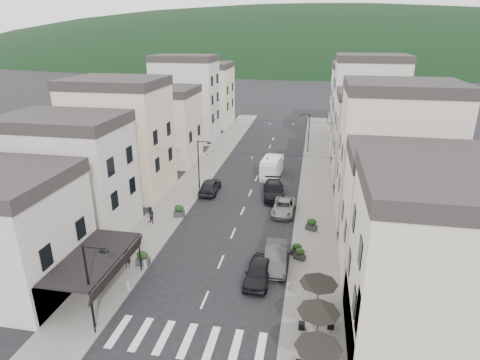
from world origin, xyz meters
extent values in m
cube|color=slate|center=(-7.50, 32.00, 0.06)|extent=(4.00, 76.00, 0.12)
cube|color=slate|center=(7.50, 32.00, 0.06)|extent=(4.00, 76.00, 0.12)
ellipsoid|color=black|center=(0.00, 300.00, 0.00)|extent=(640.00, 360.00, 70.00)
cube|color=beige|center=(14.50, 4.00, 5.00)|extent=(10.00, 8.00, 10.00)
cube|color=black|center=(-7.50, 5.00, 3.20)|extent=(3.60, 7.50, 0.15)
cube|color=black|center=(-5.70, 5.00, 2.70)|extent=(0.34, 7.50, 0.99)
cylinder|color=black|center=(-5.80, 1.50, 1.60)|extent=(0.10, 0.10, 3.20)
cylinder|color=black|center=(-5.80, 8.50, 1.60)|extent=(0.10, 0.10, 3.20)
cube|color=#B5B1A5|center=(-14.50, 14.00, 5.00)|extent=(10.00, 7.00, 10.00)
cube|color=#262323|center=(-14.50, 14.00, 10.50)|extent=(10.20, 7.14, 1.00)
cube|color=beige|center=(-14.50, 24.00, 6.00)|extent=(10.00, 8.00, 12.00)
cube|color=#262323|center=(-14.50, 24.00, 12.50)|extent=(10.20, 8.16, 1.00)
cube|color=#B2A290|center=(-14.50, 36.00, 4.75)|extent=(10.00, 8.00, 9.50)
cube|color=#262323|center=(-14.50, 36.00, 10.00)|extent=(10.20, 8.16, 1.00)
cube|color=#B6B5B0|center=(-14.50, 48.00, 6.50)|extent=(10.00, 7.00, 13.00)
cube|color=#262323|center=(-14.50, 48.00, 13.50)|extent=(10.20, 7.14, 1.00)
cube|color=beige|center=(-14.50, 60.00, 5.50)|extent=(10.00, 9.00, 11.00)
cube|color=#262323|center=(-14.50, 60.00, 11.50)|extent=(10.20, 9.18, 1.00)
cube|color=beige|center=(14.50, 12.00, 4.50)|extent=(10.00, 7.00, 9.00)
cube|color=#262323|center=(14.50, 12.00, 9.50)|extent=(10.20, 7.14, 1.00)
cube|color=#B2A290|center=(14.50, 22.00, 6.25)|extent=(10.00, 8.00, 12.50)
cube|color=#262323|center=(14.50, 22.00, 13.00)|extent=(10.20, 8.16, 1.00)
cube|color=beige|center=(14.50, 34.00, 5.00)|extent=(10.00, 7.00, 10.00)
cube|color=#262323|center=(14.50, 34.00, 10.50)|extent=(10.20, 7.14, 1.00)
cube|color=#B6B5B0|center=(14.50, 46.00, 6.75)|extent=(10.00, 8.00, 13.50)
cube|color=#262323|center=(14.50, 46.00, 14.00)|extent=(10.20, 8.16, 1.00)
cube|color=#B5B1A5|center=(14.50, 58.00, 5.75)|extent=(10.00, 9.00, 11.50)
cube|color=#262323|center=(14.50, 58.00, 12.00)|extent=(10.20, 9.18, 1.00)
cone|color=black|center=(7.70, 0.00, 2.37)|extent=(2.50, 2.50, 0.55)
cylinder|color=black|center=(7.70, 2.80, 1.27)|extent=(0.06, 0.06, 2.30)
cone|color=black|center=(7.70, 2.80, 2.37)|extent=(2.50, 2.50, 0.55)
cylinder|color=black|center=(7.70, 2.80, 0.49)|extent=(0.70, 0.70, 0.04)
cylinder|color=black|center=(7.70, 5.60, 1.27)|extent=(0.06, 0.06, 2.30)
cone|color=black|center=(7.70, 5.60, 2.37)|extent=(2.50, 2.50, 0.55)
cylinder|color=black|center=(7.70, 5.60, 0.49)|extent=(0.70, 0.70, 0.04)
cylinder|color=black|center=(-6.10, 2.00, 3.00)|extent=(0.14, 0.14, 6.00)
cylinder|color=black|center=(-5.40, 2.00, 5.90)|extent=(1.40, 0.10, 0.10)
cylinder|color=black|center=(-4.75, 2.00, 5.75)|extent=(0.56, 0.56, 0.08)
cylinder|color=black|center=(-6.10, 26.00, 3.00)|extent=(0.14, 0.14, 6.00)
cylinder|color=black|center=(-5.40, 26.00, 5.90)|extent=(1.40, 0.10, 0.10)
cylinder|color=black|center=(-4.75, 26.00, 5.75)|extent=(0.56, 0.56, 0.08)
cylinder|color=black|center=(6.10, 44.00, 3.00)|extent=(0.14, 0.14, 6.00)
cylinder|color=black|center=(5.40, 44.00, 5.90)|extent=(1.40, 0.10, 0.10)
cylinder|color=black|center=(4.75, 44.00, 5.75)|extent=(0.56, 0.56, 0.08)
cylinder|color=gray|center=(-5.70, 6.00, 0.42)|extent=(0.26, 0.26, 0.60)
cylinder|color=gray|center=(-5.70, 9.00, 0.42)|extent=(0.26, 0.26, 0.60)
cylinder|color=gray|center=(5.70, 8.00, 0.42)|extent=(0.26, 0.26, 0.60)
cylinder|color=black|center=(0.00, 22.00, 6.00)|extent=(19.00, 0.02, 0.02)
cone|color=beige|center=(-8.71, 22.00, 5.81)|extent=(0.28, 0.28, 0.24)
cone|color=navy|center=(-7.12, 22.00, 5.73)|extent=(0.28, 0.28, 0.24)
cone|color=beige|center=(-5.54, 22.00, 5.65)|extent=(0.28, 0.28, 0.24)
cone|color=navy|center=(-3.96, 22.00, 5.58)|extent=(0.28, 0.28, 0.24)
cone|color=beige|center=(-2.38, 22.00, 5.54)|extent=(0.28, 0.28, 0.24)
cone|color=navy|center=(-0.79, 22.00, 5.51)|extent=(0.28, 0.28, 0.24)
cone|color=beige|center=(0.79, 22.00, 5.51)|extent=(0.28, 0.28, 0.24)
cone|color=navy|center=(2.38, 22.00, 5.54)|extent=(0.28, 0.28, 0.24)
cone|color=beige|center=(3.96, 22.00, 5.58)|extent=(0.28, 0.28, 0.24)
cone|color=navy|center=(5.54, 22.00, 5.65)|extent=(0.28, 0.28, 0.24)
cone|color=beige|center=(7.12, 22.00, 5.73)|extent=(0.28, 0.28, 0.24)
cone|color=navy|center=(8.71, 22.00, 5.81)|extent=(0.28, 0.28, 0.24)
cylinder|color=black|center=(0.00, 38.00, 6.00)|extent=(19.00, 0.02, 0.02)
cone|color=beige|center=(-8.71, 38.00, 5.81)|extent=(0.28, 0.28, 0.24)
cone|color=navy|center=(-7.12, 38.00, 5.73)|extent=(0.28, 0.28, 0.24)
cone|color=beige|center=(-5.54, 38.00, 5.65)|extent=(0.28, 0.28, 0.24)
cone|color=navy|center=(-3.96, 38.00, 5.58)|extent=(0.28, 0.28, 0.24)
cone|color=beige|center=(-2.38, 38.00, 5.54)|extent=(0.28, 0.28, 0.24)
cone|color=navy|center=(-0.79, 38.00, 5.51)|extent=(0.28, 0.28, 0.24)
cone|color=beige|center=(0.79, 38.00, 5.51)|extent=(0.28, 0.28, 0.24)
cone|color=navy|center=(2.38, 38.00, 5.54)|extent=(0.28, 0.28, 0.24)
cone|color=beige|center=(3.96, 38.00, 5.58)|extent=(0.28, 0.28, 0.24)
cone|color=navy|center=(5.54, 38.00, 5.65)|extent=(0.28, 0.28, 0.24)
cone|color=beige|center=(7.12, 38.00, 5.73)|extent=(0.28, 0.28, 0.24)
cone|color=navy|center=(8.71, 38.00, 5.81)|extent=(0.28, 0.28, 0.24)
imported|color=black|center=(3.37, 8.97, 0.77)|extent=(1.97, 4.59, 1.54)
imported|color=#353437|center=(4.45, 11.26, 0.82)|extent=(2.01, 5.06, 1.64)
imported|color=gray|center=(4.25, 21.33, 0.66)|extent=(2.35, 4.81, 1.32)
imported|color=black|center=(2.80, 25.23, 0.81)|extent=(3.02, 5.87, 1.63)
imported|color=black|center=(-4.60, 25.29, 0.83)|extent=(2.12, 4.95, 1.67)
cube|color=silver|center=(1.80, 32.20, 1.11)|extent=(2.56, 5.50, 2.23)
cube|color=silver|center=(1.74, 31.54, 2.28)|extent=(2.36, 3.72, 0.56)
cylinder|color=black|center=(0.74, 30.28, 0.39)|extent=(0.34, 0.80, 0.78)
cylinder|color=black|center=(2.52, 30.13, 0.39)|extent=(0.34, 0.80, 0.78)
cylinder|color=black|center=(1.08, 34.27, 0.39)|extent=(0.34, 0.80, 0.78)
cylinder|color=black|center=(2.86, 34.12, 0.39)|extent=(0.34, 0.80, 0.78)
imported|color=black|center=(-7.05, 8.79, 0.96)|extent=(0.63, 0.43, 1.68)
imported|color=#251F2A|center=(-8.21, 16.34, 0.98)|extent=(1.05, 0.99, 1.72)
cube|color=#313133|center=(-6.00, 9.30, 0.39)|extent=(1.18, 0.78, 0.54)
ellipsoid|color=black|center=(-6.00, 9.30, 0.99)|extent=(0.96, 0.61, 0.70)
cube|color=#2B2B2D|center=(-6.00, 18.34, 0.39)|extent=(1.23, 0.90, 0.55)
ellipsoid|color=black|center=(-6.00, 18.34, 1.00)|extent=(0.97, 0.62, 0.70)
cube|color=#2D2D2F|center=(6.31, 12.39, 0.35)|extent=(1.03, 0.83, 0.45)
ellipsoid|color=black|center=(6.31, 12.39, 0.84)|extent=(0.80, 0.51, 0.58)
cube|color=#2B2B2D|center=(6.03, 13.08, 0.35)|extent=(1.04, 0.75, 0.47)
ellipsoid|color=black|center=(6.03, 13.08, 0.87)|extent=(0.82, 0.52, 0.60)
cube|color=#2B2B2D|center=(7.14, 17.80, 0.38)|extent=(1.16, 0.88, 0.51)
ellipsoid|color=black|center=(7.14, 17.80, 0.94)|extent=(0.91, 0.58, 0.66)
camera|label=1|loc=(6.72, -16.51, 17.76)|focal=30.00mm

